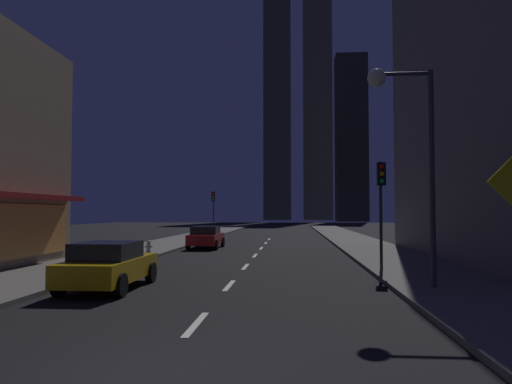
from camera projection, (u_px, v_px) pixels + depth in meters
name	position (u px, v px, depth m)	size (l,w,h in m)	color
ground_plane	(268.00, 241.00, 38.56)	(78.00, 136.00, 0.10)	black
sidewalk_right	(354.00, 240.00, 38.02)	(4.00, 76.00, 0.15)	#605E59
sidewalk_left	(184.00, 240.00, 39.10)	(4.00, 76.00, 0.15)	#605E59
lane_marking_center	(251.00, 261.00, 22.82)	(0.16, 38.60, 0.01)	silver
skyscraper_distant_tall	(277.00, 109.00, 144.21)	(8.25, 7.79, 68.35)	#524E3D
skyscraper_distant_mid	(317.00, 97.00, 147.72)	(8.79, 7.93, 77.30)	#605B48
skyscraper_distant_short	(351.00, 138.00, 120.29)	(7.96, 6.08, 42.67)	#2F2D23
car_parked_near	(109.00, 265.00, 14.39)	(1.98, 4.24, 1.45)	gold
car_parked_far	(206.00, 237.00, 30.63)	(1.98, 4.24, 1.45)	#B21919
fire_hydrant_far_left	(149.00, 247.00, 25.89)	(0.42, 0.30, 0.65)	#B2B2B2
traffic_light_near_right	(381.00, 191.00, 18.34)	(0.32, 0.48, 4.20)	#2D2D2D
traffic_light_far_left	(213.00, 203.00, 44.79)	(0.32, 0.48, 4.20)	#2D2D2D
street_lamp_right	(403.00, 122.00, 14.14)	(1.96, 0.56, 6.58)	#38383D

